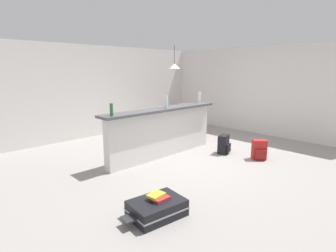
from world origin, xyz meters
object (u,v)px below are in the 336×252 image
at_px(bottle_white, 199,97).
at_px(dining_table, 171,111).
at_px(bottle_clear, 166,102).
at_px(backpack_black, 224,145).
at_px(pendant_lamp, 174,66).
at_px(dining_chair_near_partition, 185,119).
at_px(bottle_green, 111,110).
at_px(suitcase_flat_black, 157,208).
at_px(book_stack, 158,197).
at_px(backpack_red, 259,150).

distance_m(bottle_white, dining_table, 1.47).
xyz_separation_m(bottle_clear, backpack_black, (1.05, -0.77, -0.98)).
xyz_separation_m(pendant_lamp, backpack_black, (-0.58, -2.14, -1.74)).
distance_m(pendant_lamp, backpack_black, 2.82).
bearing_deg(dining_table, dining_chair_near_partition, -94.71).
bearing_deg(dining_chair_near_partition, bottle_clear, -151.11).
height_order(bottle_green, pendant_lamp, pendant_lamp).
bearing_deg(dining_chair_near_partition, bottle_white, -112.24).
xyz_separation_m(suitcase_flat_black, book_stack, (0.04, 0.00, 0.15)).
relative_size(dining_table, backpack_black, 2.62).
xyz_separation_m(suitcase_flat_black, backpack_red, (3.03, 0.16, 0.09)).
bearing_deg(pendant_lamp, bottle_green, -155.20).
height_order(bottle_green, backpack_red, bottle_green).
bearing_deg(bottle_clear, bottle_white, 5.98).
bearing_deg(backpack_red, pendant_lamp, 82.27).
height_order(pendant_lamp, backpack_black, pendant_lamp).
height_order(pendant_lamp, backpack_red, pendant_lamp).
height_order(bottle_clear, bottle_white, bottle_white).
xyz_separation_m(dining_table, book_stack, (-3.35, -3.13, -0.39)).
distance_m(dining_chair_near_partition, book_stack, 4.17).
relative_size(backpack_black, book_stack, 1.65).
xyz_separation_m(dining_chair_near_partition, backpack_red, (-0.31, -2.37, -0.31)).
xyz_separation_m(dining_table, backpack_red, (-0.36, -2.97, -0.44)).
relative_size(suitcase_flat_black, book_stack, 3.39).
xyz_separation_m(bottle_clear, book_stack, (-1.76, -1.68, -0.93)).
xyz_separation_m(bottle_clear, dining_chair_near_partition, (1.54, 0.85, -0.67)).
height_order(backpack_black, backpack_red, same).
relative_size(dining_chair_near_partition, backpack_red, 2.21).
height_order(bottle_white, book_stack, bottle_white).
distance_m(pendant_lamp, book_stack, 4.86).
distance_m(bottle_clear, dining_table, 2.22).
bearing_deg(bottle_green, bottle_white, 2.96).
bearing_deg(book_stack, dining_table, 43.04).
distance_m(dining_table, dining_chair_near_partition, 0.62).
bearing_deg(book_stack, bottle_green, 76.13).
bearing_deg(backpack_red, bottle_clear, 129.12).
xyz_separation_m(dining_table, suitcase_flat_black, (-3.39, -3.13, -0.54)).
xyz_separation_m(backpack_red, book_stack, (-3.00, -0.16, 0.05)).
bearing_deg(pendant_lamp, dining_chair_near_partition, -99.41).
bearing_deg(backpack_black, suitcase_flat_black, -162.17).
distance_m(bottle_clear, pendant_lamp, 2.26).
bearing_deg(dining_table, backpack_red, -96.83).
xyz_separation_m(bottle_white, suitcase_flat_black, (-3.04, -1.81, -1.08)).
height_order(backpack_black, book_stack, backpack_black).
bearing_deg(book_stack, dining_chair_near_partition, 37.47).
xyz_separation_m(bottle_white, dining_chair_near_partition, (0.29, 0.72, -0.67)).
bearing_deg(bottle_white, backpack_red, -90.41).
relative_size(bottle_white, backpack_red, 0.63).
bearing_deg(dining_chair_near_partition, bottle_green, -163.51).
xyz_separation_m(bottle_green, book_stack, (-0.41, -1.68, -0.91)).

